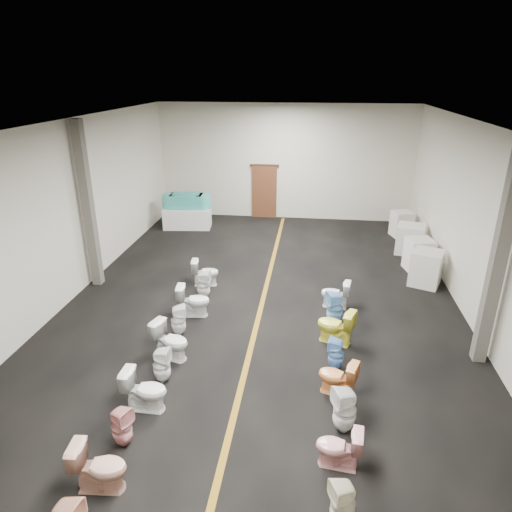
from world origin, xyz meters
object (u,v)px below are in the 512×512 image
object	(u,v)px
toilet_left_2	(100,467)
toilet_left_5	(162,365)
toilet_left_3	(122,426)
toilet_right_8	(335,308)
toilet_left_8	(193,301)
toilet_right_2	(343,503)
appliance_crate_c	(410,239)
toilet_left_9	(203,285)
bathtub	(186,200)
toilet_right_3	(339,448)
appliance_crate_d	(401,224)
toilet_left_7	(178,320)
toilet_left_6	(171,341)
toilet_right_5	(337,377)
toilet_left_10	(205,272)
display_table	(187,218)
toilet_right_9	(335,294)
toilet_left_4	(145,390)
toilet_right_4	(345,410)
toilet_right_6	(336,354)
toilet_right_7	(335,326)
appliance_crate_b	(419,255)
appliance_crate_a	(426,268)

from	to	relation	value
toilet_left_2	toilet_left_5	world-z (taller)	toilet_left_2
toilet_left_3	toilet_right_8	xyz separation A→B (m)	(3.46, 4.28, 0.06)
toilet_left_8	toilet_right_2	distance (m)	6.19
appliance_crate_c	toilet_left_9	world-z (taller)	appliance_crate_c
bathtub	toilet_right_3	xyz separation A→B (m)	(5.31, -10.91, -0.72)
appliance_crate_d	toilet_left_7	size ratio (longest dim) A/B	1.26
toilet_left_3	toilet_left_9	distance (m)	5.15
toilet_left_6	toilet_right_5	size ratio (longest dim) A/B	1.11
toilet_left_2	toilet_right_3	world-z (taller)	toilet_left_2
toilet_right_8	toilet_left_2	bearing A→B (deg)	-55.79
toilet_right_5	toilet_left_10	bearing A→B (deg)	-121.13
display_table	toilet_right_2	size ratio (longest dim) A/B	2.43
toilet_left_9	toilet_right_9	xyz separation A→B (m)	(3.42, -0.03, -0.02)
toilet_left_9	display_table	bearing A→B (deg)	21.19
toilet_left_2	toilet_left_6	world-z (taller)	toilet_left_6
toilet_left_5	toilet_left_10	size ratio (longest dim) A/B	0.98
display_table	toilet_left_2	bearing A→B (deg)	-80.59
toilet_left_4	toilet_left_8	distance (m)	3.39
toilet_right_4	toilet_right_6	world-z (taller)	toilet_right_4
toilet_left_8	toilet_right_2	bearing A→B (deg)	-153.48
display_table	toilet_right_7	size ratio (longest dim) A/B	2.12
bathtub	toilet_left_3	size ratio (longest dim) A/B	2.59
toilet_left_6	toilet_right_4	world-z (taller)	toilet_right_4
appliance_crate_c	toilet_right_9	bearing A→B (deg)	-121.50
display_table	appliance_crate_b	distance (m)	8.54
toilet_left_4	toilet_right_5	distance (m)	3.46
appliance_crate_a	toilet_left_4	world-z (taller)	appliance_crate_a
appliance_crate_d	appliance_crate_a	bearing A→B (deg)	-90.00
toilet_right_4	toilet_right_9	world-z (taller)	toilet_right_4
toilet_right_4	toilet_right_9	size ratio (longest dim) A/B	1.15
toilet_left_7	toilet_right_9	xyz separation A→B (m)	(3.56, 1.79, -0.00)
toilet_right_6	appliance_crate_c	bearing A→B (deg)	172.22
toilet_left_10	toilet_right_6	world-z (taller)	toilet_left_10
bathtub	toilet_left_5	bearing A→B (deg)	-81.61
appliance_crate_c	toilet_left_3	xyz separation A→B (m)	(-6.04, -9.27, -0.12)
appliance_crate_c	toilet_left_10	world-z (taller)	appliance_crate_c
toilet_left_4	toilet_right_2	size ratio (longest dim) A/B	1.09
display_table	toilet_right_4	bearing A→B (deg)	-61.83
appliance_crate_b	toilet_right_9	world-z (taller)	appliance_crate_b
appliance_crate_a	toilet_left_10	world-z (taller)	appliance_crate_a
appliance_crate_a	toilet_left_7	bearing A→B (deg)	-150.40
toilet_right_6	appliance_crate_b	bearing A→B (deg)	167.24
appliance_crate_a	toilet_left_7	distance (m)	7.02
display_table	toilet_right_8	size ratio (longest dim) A/B	2.10
toilet_left_10	toilet_right_8	xyz separation A→B (m)	(3.52, -1.71, 0.04)
toilet_right_2	bathtub	bearing A→B (deg)	-179.19
toilet_left_6	toilet_left_10	size ratio (longest dim) A/B	1.08
toilet_left_2	toilet_right_9	distance (m)	6.90
appliance_crate_b	toilet_right_5	bearing A→B (deg)	-113.08
toilet_right_3	toilet_left_2	bearing A→B (deg)	-69.16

